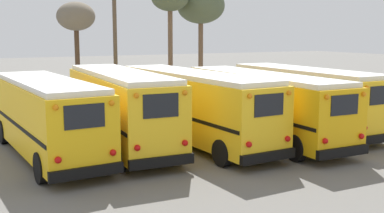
# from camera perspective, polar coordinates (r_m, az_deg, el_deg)

# --- Properties ---
(ground_plane) EXTENTS (160.00, 160.00, 0.00)m
(ground_plane) POSITION_cam_1_polar(r_m,az_deg,el_deg) (22.35, -0.29, -4.08)
(ground_plane) COLOR #66635E
(school_bus_0) EXTENTS (2.99, 9.60, 3.14)m
(school_bus_0) POSITION_cam_1_polar(r_m,az_deg,el_deg) (20.02, -16.81, -0.97)
(school_bus_0) COLOR yellow
(school_bus_0) RESTS_ON ground
(school_bus_1) EXTENTS (2.90, 10.15, 3.32)m
(school_bus_1) POSITION_cam_1_polar(r_m,az_deg,el_deg) (21.17, -8.54, 0.07)
(school_bus_1) COLOR yellow
(school_bus_1) RESTS_ON ground
(school_bus_2) EXTENTS (2.93, 11.04, 3.22)m
(school_bus_2) POSITION_cam_1_polar(r_m,az_deg,el_deg) (21.79, 0.03, 0.29)
(school_bus_2) COLOR yellow
(school_bus_2) RESTS_ON ground
(school_bus_3) EXTENTS (2.68, 10.83, 3.10)m
(school_bus_3) POSITION_cam_1_polar(r_m,az_deg,el_deg) (22.73, 8.20, 0.41)
(school_bus_3) COLOR #EAAA0F
(school_bus_3) RESTS_ON ground
(school_bus_4) EXTENTS (2.59, 9.99, 3.15)m
(school_bus_4) POSITION_cam_1_polar(r_m,az_deg,el_deg) (25.26, 13.09, 1.13)
(school_bus_4) COLOR yellow
(school_bus_4) RESTS_ON ground
(utility_pole) EXTENTS (1.80, 0.27, 8.19)m
(utility_pole) POSITION_cam_1_polar(r_m,az_deg,el_deg) (32.92, -9.10, 7.46)
(utility_pole) COLOR brown
(utility_pole) RESTS_ON ground
(bare_tree_1) EXTENTS (2.83, 2.83, 8.64)m
(bare_tree_1) POSITION_cam_1_polar(r_m,az_deg,el_deg) (36.54, -2.62, 12.55)
(bare_tree_1) COLOR brown
(bare_tree_1) RESTS_ON ground
(bare_tree_2) EXTENTS (3.79, 3.79, 8.48)m
(bare_tree_2) POSITION_cam_1_polar(r_m,az_deg,el_deg) (38.70, 1.05, 11.75)
(bare_tree_2) COLOR brown
(bare_tree_2) RESTS_ON ground
(bare_tree_3) EXTENTS (2.68, 2.68, 7.09)m
(bare_tree_3) POSITION_cam_1_polar(r_m,az_deg,el_deg) (35.21, -13.59, 10.13)
(bare_tree_3) COLOR #473323
(bare_tree_3) RESTS_ON ground
(fence_line) EXTENTS (20.81, 0.06, 1.42)m
(fence_line) POSITION_cam_1_polar(r_m,az_deg,el_deg) (28.39, -6.77, 0.67)
(fence_line) COLOR #939399
(fence_line) RESTS_ON ground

